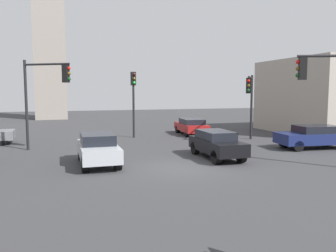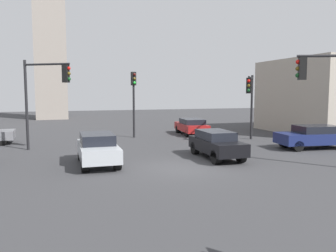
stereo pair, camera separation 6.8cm
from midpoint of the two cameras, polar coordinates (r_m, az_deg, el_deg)
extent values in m
plane|color=#38383A|center=(15.93, 2.49, -6.88)|extent=(96.70, 96.70, 0.00)
cylinder|color=black|center=(17.04, 24.70, 10.51)|extent=(2.37, 1.12, 0.12)
cube|color=black|center=(16.71, 21.28, 8.85)|extent=(0.42, 0.42, 1.00)
sphere|color=red|center=(16.68, 20.64, 9.91)|extent=(0.20, 0.20, 0.20)
sphere|color=#594714|center=(16.66, 20.61, 8.88)|extent=(0.20, 0.20, 0.20)
sphere|color=#14471E|center=(16.64, 20.57, 7.85)|extent=(0.20, 0.20, 0.20)
cylinder|color=black|center=(25.96, -5.80, 3.49)|extent=(0.16, 0.16, 4.92)
cube|color=black|center=(25.96, -5.85, 7.81)|extent=(0.37, 0.37, 1.00)
sphere|color=#4C0F0C|center=(25.78, -5.69, 8.49)|extent=(0.20, 0.20, 0.20)
sphere|color=#594714|center=(25.77, -5.68, 7.83)|extent=(0.20, 0.20, 0.20)
sphere|color=green|center=(25.76, -5.68, 7.16)|extent=(0.20, 0.20, 0.20)
cylinder|color=black|center=(25.65, 13.57, 3.01)|extent=(0.16, 0.16, 4.63)
cylinder|color=black|center=(24.13, 13.42, 7.78)|extent=(1.83, 2.55, 0.12)
cube|color=black|center=(22.85, 13.15, 6.53)|extent=(0.45, 0.45, 1.00)
sphere|color=red|center=(22.66, 13.12, 7.29)|extent=(0.20, 0.20, 0.20)
sphere|color=#594714|center=(22.65, 13.10, 6.53)|extent=(0.20, 0.20, 0.20)
sphere|color=#14471E|center=(22.65, 13.09, 5.78)|extent=(0.20, 0.20, 0.20)
cylinder|color=black|center=(21.99, -22.50, 3.17)|extent=(0.16, 0.16, 5.30)
cylinder|color=black|center=(21.18, -19.55, 9.62)|extent=(2.54, 1.64, 0.12)
cube|color=black|center=(20.50, -16.67, 8.31)|extent=(0.44, 0.44, 1.00)
sphere|color=red|center=(20.41, -16.21, 9.18)|extent=(0.20, 0.20, 0.20)
sphere|color=#594714|center=(20.40, -16.18, 8.34)|extent=(0.20, 0.20, 0.20)
sphere|color=#14471E|center=(20.39, -16.16, 7.49)|extent=(0.20, 0.20, 0.20)
cube|color=#ADB2B7|center=(16.74, -11.62, -4.03)|extent=(1.73, 4.14, 0.64)
cube|color=black|center=(16.86, -11.73, -2.11)|extent=(1.52, 2.32, 0.52)
cylinder|color=black|center=(15.51, -8.46, -5.95)|extent=(0.31, 0.70, 0.70)
cylinder|color=black|center=(15.36, -13.67, -6.17)|extent=(0.31, 0.70, 0.70)
cylinder|color=black|center=(18.25, -9.87, -4.20)|extent=(0.31, 0.70, 0.70)
cylinder|color=black|center=(18.12, -14.28, -4.37)|extent=(0.31, 0.70, 0.70)
cube|color=navy|center=(22.77, 22.76, -1.84)|extent=(4.49, 2.29, 0.65)
cube|color=black|center=(22.83, 23.26, -0.51)|extent=(2.57, 1.87, 0.48)
cylinder|color=black|center=(21.38, 20.61, -3.11)|extent=(0.67, 0.40, 0.63)
cylinder|color=black|center=(22.67, 18.57, -2.55)|extent=(0.67, 0.40, 0.63)
cylinder|color=black|center=(24.27, 24.59, -2.24)|extent=(0.67, 0.40, 0.63)
cube|color=black|center=(18.15, 8.00, -3.22)|extent=(1.65, 4.05, 0.64)
cube|color=black|center=(18.26, 7.76, -1.52)|extent=(1.45, 2.27, 0.48)
cylinder|color=black|center=(17.30, 11.94, -4.81)|extent=(0.30, 0.69, 0.69)
cylinder|color=black|center=(16.70, 7.90, -5.12)|extent=(0.30, 0.69, 0.69)
cylinder|color=black|center=(19.71, 8.06, -3.45)|extent=(0.30, 0.69, 0.69)
cylinder|color=black|center=(19.19, 4.43, -3.66)|extent=(0.30, 0.69, 0.69)
cube|color=maroon|center=(27.83, 3.78, -0.19)|extent=(2.03, 4.23, 0.57)
cube|color=black|center=(27.59, 3.91, 0.74)|extent=(1.70, 2.41, 0.45)
cylinder|color=black|center=(29.00, 1.58, -0.50)|extent=(0.36, 0.63, 0.61)
cylinder|color=black|center=(29.41, 4.31, -0.43)|extent=(0.36, 0.63, 0.61)
cylinder|color=black|center=(26.32, 3.18, -1.16)|extent=(0.36, 0.63, 0.61)
cylinder|color=black|center=(26.77, 6.15, -1.06)|extent=(0.36, 0.63, 0.61)
cylinder|color=black|center=(26.19, -25.54, -1.73)|extent=(0.65, 0.37, 0.64)
cylinder|color=black|center=(24.61, -25.95, -2.19)|extent=(0.65, 0.37, 0.64)
cube|color=#A89E8E|center=(32.82, 25.96, 4.46)|extent=(10.11, 9.48, 6.11)
cube|color=gray|center=(46.90, -19.20, 16.84)|extent=(3.77, 3.77, 25.44)
camera|label=1|loc=(0.03, -90.09, -0.01)|focal=36.80mm
camera|label=2|loc=(0.03, 89.91, 0.01)|focal=36.80mm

